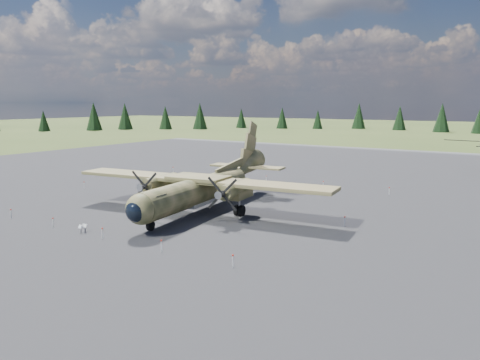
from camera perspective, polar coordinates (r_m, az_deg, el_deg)
The scene contains 7 objects.
ground at distance 48.67m, azimuth -5.99°, elevation -2.92°, with size 500.00×500.00×0.00m, color #4F5A28.
apron at distance 56.69m, azimuth 0.27°, elevation -1.11°, with size 120.00×120.00×0.04m, color #515156.
transport_plane at distance 45.26m, azimuth -4.46°, elevation -0.58°, with size 26.64×24.09×8.76m.
info_placard_left at distance 39.83m, azimuth -18.40°, elevation -5.44°, with size 0.46×0.22×0.71m.
info_placard_right at distance 39.85m, azimuth -18.87°, elevation -5.50°, with size 0.44×0.24×0.66m.
barrier_fence at distance 48.79m, azimuth -6.48°, elevation -2.29°, with size 33.12×29.62×0.85m.
treeline at distance 48.37m, azimuth -1.76°, elevation 2.82°, with size 302.25×301.46×10.94m.
Camera 1 is at (29.55, -37.26, 10.33)m, focal length 35.00 mm.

